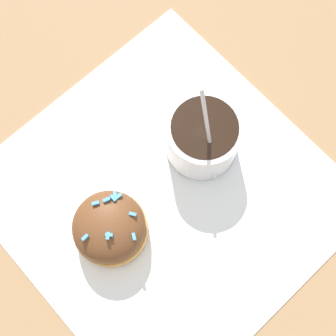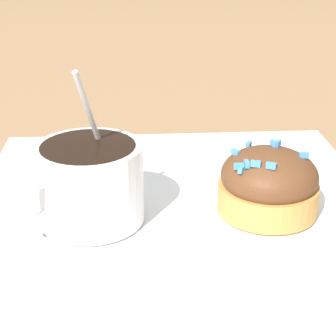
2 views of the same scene
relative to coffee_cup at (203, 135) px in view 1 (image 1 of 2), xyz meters
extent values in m
plane|color=#93704C|center=(0.07, 0.01, -0.04)|extent=(3.00, 3.00, 0.00)
cube|color=white|center=(0.07, 0.01, -0.03)|extent=(0.33, 0.34, 0.00)
cylinder|color=white|center=(0.00, 0.00, 0.00)|extent=(0.08, 0.08, 0.06)
cylinder|color=black|center=(0.00, 0.00, 0.02)|extent=(0.07, 0.07, 0.01)
torus|color=white|center=(-0.03, -0.03, 0.00)|extent=(0.03, 0.03, 0.04)
ellipsoid|color=silver|center=(-0.01, -0.02, -0.02)|extent=(0.02, 0.03, 0.01)
cylinder|color=silver|center=(0.01, 0.01, 0.03)|extent=(0.03, 0.05, 0.11)
cylinder|color=#D19347|center=(0.13, 0.00, -0.02)|extent=(0.08, 0.08, 0.02)
ellipsoid|color=brown|center=(0.13, 0.00, 0.00)|extent=(0.07, 0.07, 0.04)
cube|color=#4C99EA|center=(0.16, 0.00, 0.01)|extent=(0.01, 0.00, 0.00)
cube|color=#4C99EA|center=(0.14, 0.01, 0.02)|extent=(0.01, 0.01, 0.00)
cube|color=#4C99EA|center=(0.12, 0.03, 0.01)|extent=(0.01, 0.01, 0.00)
cube|color=#4C99EA|center=(0.11, -0.01, 0.01)|extent=(0.01, 0.01, 0.00)
cube|color=#4C99EA|center=(0.14, 0.01, 0.02)|extent=(0.01, 0.01, 0.00)
cube|color=#4C99EA|center=(0.13, -0.02, 0.02)|extent=(0.01, 0.01, 0.00)
cube|color=#4C99EA|center=(0.12, -0.02, 0.02)|extent=(0.01, 0.01, 0.00)
cube|color=#4C99EA|center=(0.11, 0.01, 0.01)|extent=(0.01, 0.01, 0.00)
cube|color=#4C99EA|center=(0.11, -0.01, 0.01)|extent=(0.00, 0.01, 0.00)
cube|color=#4C99EA|center=(0.11, -0.01, 0.01)|extent=(0.01, 0.00, 0.00)
camera|label=1|loc=(0.14, 0.09, 0.46)|focal=50.00mm
camera|label=2|loc=(0.02, -0.37, 0.18)|focal=60.00mm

